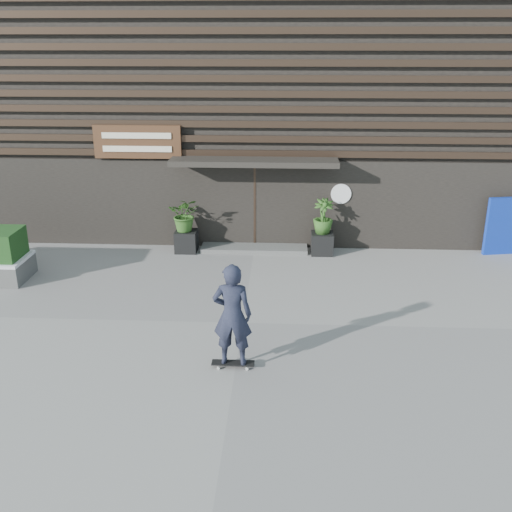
{
  "coord_description": "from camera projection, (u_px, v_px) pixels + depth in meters",
  "views": [
    {
      "loc": [
        0.85,
        -11.15,
        5.62
      ],
      "look_at": [
        0.23,
        1.11,
        1.1
      ],
      "focal_mm": 41.34,
      "sensor_mm": 36.0,
      "label": 1
    }
  ],
  "objects": [
    {
      "name": "skateboarder",
      "position": [
        232.0,
        315.0,
        10.39
      ],
      "size": [
        0.78,
        0.49,
        2.01
      ],
      "color": "black",
      "rests_on": "ground"
    },
    {
      "name": "entrance_step",
      "position": [
        254.0,
        248.0,
        16.72
      ],
      "size": [
        3.0,
        0.8,
        0.12
      ],
      "primitive_type": "cube",
      "color": "#52524F",
      "rests_on": "ground"
    },
    {
      "name": "ground",
      "position": [
        243.0,
        323.0,
        12.43
      ],
      "size": [
        80.0,
        80.0,
        0.0
      ],
      "primitive_type": "plane",
      "color": "gray",
      "rests_on": "ground"
    },
    {
      "name": "building",
      "position": [
        262.0,
        90.0,
        20.39
      ],
      "size": [
        18.0,
        11.0,
        8.0
      ],
      "color": "black",
      "rests_on": "ground"
    },
    {
      "name": "planter_pot_right",
      "position": [
        322.0,
        243.0,
        16.36
      ],
      "size": [
        0.6,
        0.6,
        0.6
      ],
      "primitive_type": "cube",
      "color": "black",
      "rests_on": "ground"
    },
    {
      "name": "bamboo_right",
      "position": [
        323.0,
        216.0,
        16.09
      ],
      "size": [
        0.54,
        0.54,
        0.96
      ],
      "primitive_type": "imported",
      "color": "#2D591E",
      "rests_on": "planter_pot_right"
    },
    {
      "name": "planter_pot_left",
      "position": [
        186.0,
        241.0,
        16.54
      ],
      "size": [
        0.6,
        0.6,
        0.6
      ],
      "primitive_type": "cube",
      "color": "black",
      "rests_on": "ground"
    },
    {
      "name": "bamboo_left",
      "position": [
        185.0,
        214.0,
        16.27
      ],
      "size": [
        0.86,
        0.75,
        0.96
      ],
      "primitive_type": "imported",
      "color": "#2D591E",
      "rests_on": "planter_pot_left"
    }
  ]
}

